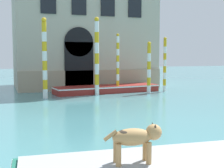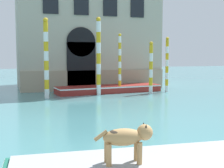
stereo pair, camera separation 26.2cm
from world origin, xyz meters
The scene contains 7 objects.
dog_on_deck centered at (-3.99, 7.38, 1.05)m, with size 1.04×0.40×0.69m.
boat_moored_near_palazzo centered at (0.42, 21.86, 0.24)m, with size 7.13×2.38×0.45m.
mooring_pole_0 centered at (-0.59, 20.81, 2.40)m, with size 0.28×0.28×4.75m.
mooring_pole_1 centered at (4.13, 20.84, 1.84)m, with size 0.21×0.21×3.64m.
mooring_pole_2 centered at (1.00, 21.41, 1.94)m, with size 0.20×0.20×3.84m.
mooring_pole_3 centered at (2.79, 20.49, 1.68)m, with size 0.24×0.24×3.31m.
mooring_pole_4 centered at (-3.80, 20.34, 2.29)m, with size 0.28×0.28×4.54m.
Camera 1 is at (-6.18, 2.55, 2.48)m, focal length 50.00 mm.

